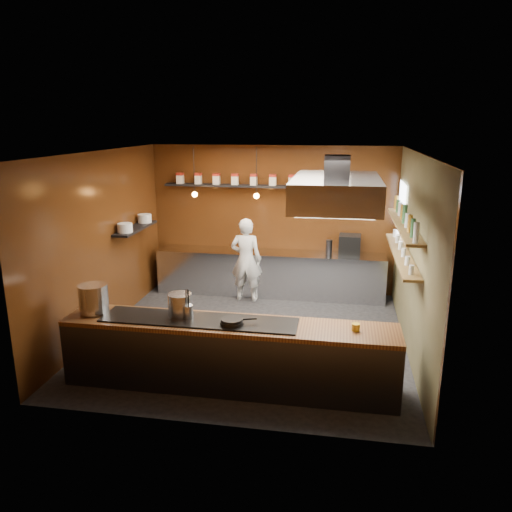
% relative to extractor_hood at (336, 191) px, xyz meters
% --- Properties ---
extents(floor, '(5.00, 5.00, 0.00)m').
position_rel_extractor_hood_xyz_m(floor, '(-1.30, 0.40, -2.51)').
color(floor, black).
rests_on(floor, ground).
extents(back_wall, '(5.00, 0.00, 5.00)m').
position_rel_extractor_hood_xyz_m(back_wall, '(-1.30, 2.90, -1.01)').
color(back_wall, '#3E1F0B').
rests_on(back_wall, ground).
extents(left_wall, '(0.00, 5.00, 5.00)m').
position_rel_extractor_hood_xyz_m(left_wall, '(-3.80, 0.40, -1.01)').
color(left_wall, '#3E1F0B').
rests_on(left_wall, ground).
extents(right_wall, '(0.00, 5.00, 5.00)m').
position_rel_extractor_hood_xyz_m(right_wall, '(1.20, 0.40, -1.01)').
color(right_wall, '#4D4A2B').
rests_on(right_wall, ground).
extents(ceiling, '(5.00, 5.00, 0.00)m').
position_rel_extractor_hood_xyz_m(ceiling, '(-1.30, 0.40, 0.49)').
color(ceiling, silver).
rests_on(ceiling, back_wall).
extents(window_pane, '(0.00, 1.00, 1.00)m').
position_rel_extractor_hood_xyz_m(window_pane, '(1.15, 2.10, -0.61)').
color(window_pane, white).
rests_on(window_pane, right_wall).
extents(prep_counter, '(4.60, 0.65, 0.90)m').
position_rel_extractor_hood_xyz_m(prep_counter, '(-1.30, 2.57, -2.06)').
color(prep_counter, silver).
rests_on(prep_counter, floor).
extents(pass_counter, '(4.40, 0.72, 0.94)m').
position_rel_extractor_hood_xyz_m(pass_counter, '(-1.30, -1.20, -2.04)').
color(pass_counter, '#38383D').
rests_on(pass_counter, floor).
extents(tin_shelf, '(2.60, 0.26, 0.04)m').
position_rel_extractor_hood_xyz_m(tin_shelf, '(-2.20, 2.76, -0.31)').
color(tin_shelf, black).
rests_on(tin_shelf, back_wall).
extents(plate_shelf, '(0.30, 1.40, 0.04)m').
position_rel_extractor_hood_xyz_m(plate_shelf, '(-3.64, 1.40, -0.96)').
color(plate_shelf, black).
rests_on(plate_shelf, left_wall).
extents(bottle_shelf_upper, '(0.26, 2.80, 0.04)m').
position_rel_extractor_hood_xyz_m(bottle_shelf_upper, '(1.04, 0.70, -0.59)').
color(bottle_shelf_upper, brown).
rests_on(bottle_shelf_upper, right_wall).
extents(bottle_shelf_lower, '(0.26, 2.80, 0.04)m').
position_rel_extractor_hood_xyz_m(bottle_shelf_lower, '(1.04, 0.70, -1.06)').
color(bottle_shelf_lower, brown).
rests_on(bottle_shelf_lower, right_wall).
extents(extractor_hood, '(1.20, 2.00, 0.72)m').
position_rel_extractor_hood_xyz_m(extractor_hood, '(0.00, 0.00, 0.00)').
color(extractor_hood, '#38383D').
rests_on(extractor_hood, ceiling).
extents(pendant_left, '(0.10, 0.10, 0.95)m').
position_rel_extractor_hood_xyz_m(pendant_left, '(-2.70, 2.10, -0.35)').
color(pendant_left, black).
rests_on(pendant_left, ceiling).
extents(pendant_right, '(0.10, 0.10, 0.95)m').
position_rel_extractor_hood_xyz_m(pendant_right, '(-1.50, 2.10, -0.35)').
color(pendant_right, black).
rests_on(pendant_right, ceiling).
extents(storage_tins, '(2.43, 0.13, 0.22)m').
position_rel_extractor_hood_xyz_m(storage_tins, '(-2.05, 2.76, -0.17)').
color(storage_tins, beige).
rests_on(storage_tins, tin_shelf).
extents(plate_stacks, '(0.26, 1.16, 0.16)m').
position_rel_extractor_hood_xyz_m(plate_stacks, '(-3.64, 1.40, -0.86)').
color(plate_stacks, silver).
rests_on(plate_stacks, plate_shelf).
extents(bottles, '(0.06, 2.66, 0.24)m').
position_rel_extractor_hood_xyz_m(bottles, '(1.04, 0.70, -0.45)').
color(bottles, silver).
rests_on(bottles, bottle_shelf_upper).
extents(wine_glasses, '(0.07, 2.37, 0.13)m').
position_rel_extractor_hood_xyz_m(wine_glasses, '(1.04, 0.70, -0.97)').
color(wine_glasses, silver).
rests_on(wine_glasses, bottle_shelf_lower).
extents(stockpot_large, '(0.46, 0.46, 0.38)m').
position_rel_extractor_hood_xyz_m(stockpot_large, '(-3.18, -1.18, -1.37)').
color(stockpot_large, silver).
rests_on(stockpot_large, pass_counter).
extents(stockpot_small, '(0.42, 0.42, 0.30)m').
position_rel_extractor_hood_xyz_m(stockpot_small, '(-1.98, -1.11, -1.42)').
color(stockpot_small, '#BABCC1').
rests_on(stockpot_small, pass_counter).
extents(utensil_crock, '(0.18, 0.18, 0.18)m').
position_rel_extractor_hood_xyz_m(utensil_crock, '(-1.85, -1.20, -1.47)').
color(utensil_crock, '#BABCC1').
rests_on(utensil_crock, pass_counter).
extents(frying_pan, '(0.46, 0.30, 0.08)m').
position_rel_extractor_hood_xyz_m(frying_pan, '(-1.23, -1.29, -1.53)').
color(frying_pan, black).
rests_on(frying_pan, pass_counter).
extents(butter_jar, '(0.12, 0.12, 0.09)m').
position_rel_extractor_hood_xyz_m(butter_jar, '(0.33, -1.18, -1.54)').
color(butter_jar, gold).
rests_on(butter_jar, pass_counter).
extents(espresso_machine, '(0.43, 0.41, 0.41)m').
position_rel_extractor_hood_xyz_m(espresso_machine, '(0.27, 2.56, -1.40)').
color(espresso_machine, black).
rests_on(espresso_machine, prep_counter).
extents(chef, '(0.61, 0.41, 1.66)m').
position_rel_extractor_hood_xyz_m(chef, '(-1.72, 2.17, -1.68)').
color(chef, white).
rests_on(chef, floor).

